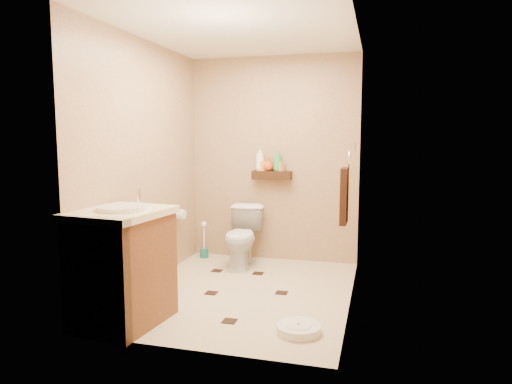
% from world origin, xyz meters
% --- Properties ---
extents(ground, '(2.50, 2.50, 0.00)m').
position_xyz_m(ground, '(0.00, 0.00, 0.00)').
color(ground, '#CAAF93').
rests_on(ground, ground).
extents(wall_back, '(2.00, 0.04, 2.40)m').
position_xyz_m(wall_back, '(0.00, 1.25, 1.20)').
color(wall_back, tan).
rests_on(wall_back, ground).
extents(wall_front, '(2.00, 0.04, 2.40)m').
position_xyz_m(wall_front, '(0.00, -1.25, 1.20)').
color(wall_front, tan).
rests_on(wall_front, ground).
extents(wall_left, '(0.04, 2.50, 2.40)m').
position_xyz_m(wall_left, '(-1.00, 0.00, 1.20)').
color(wall_left, tan).
rests_on(wall_left, ground).
extents(wall_right, '(0.04, 2.50, 2.40)m').
position_xyz_m(wall_right, '(1.00, 0.00, 1.20)').
color(wall_right, tan).
rests_on(wall_right, ground).
extents(ceiling, '(2.00, 2.50, 0.02)m').
position_xyz_m(ceiling, '(0.00, 0.00, 2.40)').
color(ceiling, white).
rests_on(ceiling, wall_back).
extents(wall_shelf, '(0.46, 0.14, 0.10)m').
position_xyz_m(wall_shelf, '(0.00, 1.17, 1.02)').
color(wall_shelf, '#33200E').
rests_on(wall_shelf, wall_back).
extents(floor_accents, '(1.18, 1.41, 0.01)m').
position_xyz_m(floor_accents, '(0.05, -0.03, 0.00)').
color(floor_accents, black).
rests_on(floor_accents, ground).
extents(toilet, '(0.42, 0.69, 0.68)m').
position_xyz_m(toilet, '(-0.26, 0.83, 0.34)').
color(toilet, white).
rests_on(toilet, ground).
extents(vanity, '(0.69, 0.80, 1.05)m').
position_xyz_m(vanity, '(-0.70, -0.95, 0.47)').
color(vanity, brown).
rests_on(vanity, ground).
extents(bathroom_scale, '(0.40, 0.40, 0.07)m').
position_xyz_m(bathroom_scale, '(0.67, -0.78, 0.03)').
color(bathroom_scale, white).
rests_on(bathroom_scale, ground).
extents(toilet_brush, '(0.10, 0.10, 0.45)m').
position_xyz_m(toilet_brush, '(-0.82, 1.07, 0.16)').
color(toilet_brush, '#19675F').
rests_on(toilet_brush, ground).
extents(towel_ring, '(0.12, 0.30, 0.76)m').
position_xyz_m(towel_ring, '(0.91, 0.25, 0.95)').
color(towel_ring, silver).
rests_on(towel_ring, wall_right).
extents(toilet_paper, '(0.12, 0.11, 0.12)m').
position_xyz_m(toilet_paper, '(-0.94, 0.65, 0.60)').
color(toilet_paper, white).
rests_on(toilet_paper, wall_left).
extents(bottle_a, '(0.12, 0.12, 0.28)m').
position_xyz_m(bottle_a, '(-0.14, 1.17, 1.21)').
color(bottle_a, white).
rests_on(bottle_a, wall_shelf).
extents(bottle_b, '(0.10, 0.10, 0.17)m').
position_xyz_m(bottle_b, '(-0.11, 1.17, 1.15)').
color(bottle_b, gold).
rests_on(bottle_b, wall_shelf).
extents(bottle_c, '(0.16, 0.16, 0.16)m').
position_xyz_m(bottle_c, '(-0.04, 1.17, 1.15)').
color(bottle_c, '#DE441A').
rests_on(bottle_c, wall_shelf).
extents(bottle_d, '(0.12, 0.12, 0.25)m').
position_xyz_m(bottle_d, '(0.07, 1.17, 1.19)').
color(bottle_d, green).
rests_on(bottle_d, wall_shelf).
extents(bottle_e, '(0.09, 0.09, 0.15)m').
position_xyz_m(bottle_e, '(0.10, 1.17, 1.15)').
color(bottle_e, '#F19650').
rests_on(bottle_e, wall_shelf).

